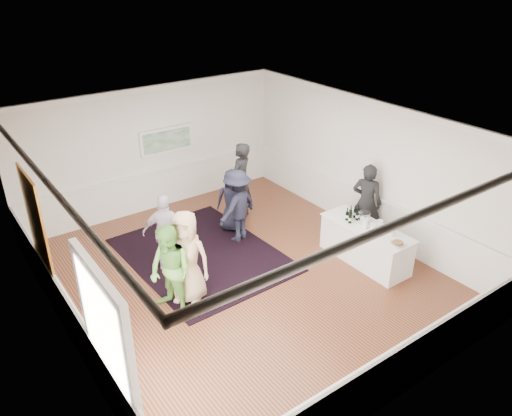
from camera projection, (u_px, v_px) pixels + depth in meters
floor at (242, 276)px, 10.37m from camera, size 8.00×8.00×0.00m
ceiling at (240, 128)px, 8.92m from camera, size 7.00×8.00×0.02m
wall_left at (57, 266)px, 7.82m from camera, size 0.02×8.00×3.20m
wall_right at (367, 168)px, 11.47m from camera, size 0.02×8.00×3.20m
wall_back at (152, 150)px, 12.54m from camera, size 7.00×0.02×3.20m
wall_front at (407, 315)px, 6.75m from camera, size 7.00×0.02×3.20m
wainscoting at (242, 256)px, 10.14m from camera, size 7.00×8.00×1.00m
mirror at (36, 222)px, 8.70m from camera, size 0.05×1.25×1.85m
doorway at (106, 341)px, 6.55m from camera, size 0.10×1.78×2.56m
landscape_painting at (167, 140)px, 12.63m from camera, size 1.44×0.06×0.66m
area_rug at (202, 255)px, 11.10m from camera, size 3.03×3.92×0.02m
serving_table at (365, 244)px, 10.70m from camera, size 0.80×2.09×0.84m
bartender at (366, 202)px, 11.36m from camera, size 0.72×0.81×1.87m
guest_tan at (186, 257)px, 9.28m from camera, size 1.05×1.08×1.87m
guest_green at (171, 271)px, 8.96m from camera, size 0.85×0.99×1.77m
guest_lilac at (167, 233)px, 10.29m from camera, size 1.05×0.91×1.69m
guest_dark_a at (238, 206)px, 11.35m from camera, size 1.24×0.91×1.72m
guest_dark_b at (241, 182)px, 12.27m from camera, size 0.86×0.75×1.98m
guest_navy at (232, 200)px, 11.83m from camera, size 0.90×0.83×1.54m
wine_bottles at (353, 213)px, 10.75m from camera, size 0.41×0.23×0.31m
juice_pitchers at (377, 227)px, 10.27m from camera, size 0.36×0.62×0.24m
ice_bucket at (364, 218)px, 10.62m from camera, size 0.26×0.26×0.24m
nut_bowl at (398, 243)px, 9.83m from camera, size 0.28×0.28×0.08m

